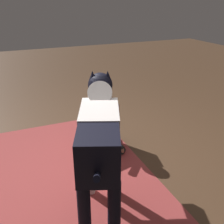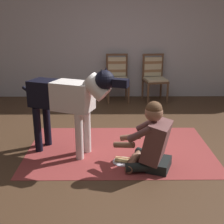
# 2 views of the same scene
# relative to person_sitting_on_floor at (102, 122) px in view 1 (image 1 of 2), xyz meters

# --- Properties ---
(ground_plane) EXTENTS (15.41, 15.41, 0.00)m
(ground_plane) POSITION_rel_person_sitting_on_floor_xyz_m (-0.23, 0.41, -0.34)
(ground_plane) COLOR #493120
(area_rug) EXTENTS (2.49, 1.59, 0.01)m
(area_rug) POSITION_rel_person_sitting_on_floor_xyz_m (-0.36, 0.50, -0.34)
(area_rug) COLOR maroon
(area_rug) RESTS_ON ground
(person_sitting_on_floor) EXTENTS (0.73, 0.61, 0.83)m
(person_sitting_on_floor) POSITION_rel_person_sitting_on_floor_xyz_m (0.00, 0.00, 0.00)
(person_sitting_on_floor) COLOR black
(person_sitting_on_floor) RESTS_ON ground
(large_dog) EXTENTS (1.41, 0.68, 1.17)m
(large_dog) POSITION_rel_person_sitting_on_floor_xyz_m (-1.01, 0.41, 0.41)
(large_dog) COLOR silver
(large_dog) RESTS_ON ground
(hot_dog_on_plate) EXTENTS (0.26, 0.26, 0.06)m
(hot_dog_on_plate) POSITION_rel_person_sitting_on_floor_xyz_m (-0.33, 0.13, -0.32)
(hot_dog_on_plate) COLOR silver
(hot_dog_on_plate) RESTS_ON ground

